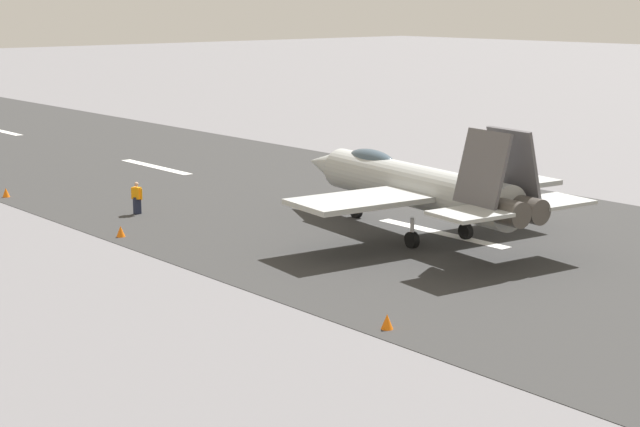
% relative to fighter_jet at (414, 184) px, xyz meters
% --- Properties ---
extents(ground_plane, '(400.00, 400.00, 0.00)m').
position_rel_fighter_jet_xyz_m(ground_plane, '(0.39, -1.34, -2.49)').
color(ground_plane, slate).
extents(runway_strip, '(240.00, 26.00, 0.02)m').
position_rel_fighter_jet_xyz_m(runway_strip, '(0.37, -1.34, -2.48)').
color(runway_strip, '#303030').
rests_on(runway_strip, ground).
extents(fighter_jet, '(17.50, 14.27, 5.69)m').
position_rel_fighter_jet_xyz_m(fighter_jet, '(0.00, 0.00, 0.00)').
color(fighter_jet, '#A5A9A7').
rests_on(fighter_jet, ground).
extents(crew_person, '(0.65, 0.43, 1.72)m').
position_rel_fighter_jet_xyz_m(crew_person, '(12.88, 7.48, -1.63)').
color(crew_person, '#1E2338').
rests_on(crew_person, ground).
extents(marker_cone_near, '(0.44, 0.44, 0.55)m').
position_rel_fighter_jet_xyz_m(marker_cone_near, '(-9.24, 10.79, -2.21)').
color(marker_cone_near, orange).
rests_on(marker_cone_near, ground).
extents(marker_cone_mid, '(0.44, 0.44, 0.55)m').
position_rel_fighter_jet_xyz_m(marker_cone_mid, '(8.81, 10.79, -2.21)').
color(marker_cone_mid, orange).
rests_on(marker_cone_mid, ground).
extents(marker_cone_far, '(0.44, 0.44, 0.55)m').
position_rel_fighter_jet_xyz_m(marker_cone_far, '(21.82, 10.79, -2.21)').
color(marker_cone_far, orange).
rests_on(marker_cone_far, ground).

